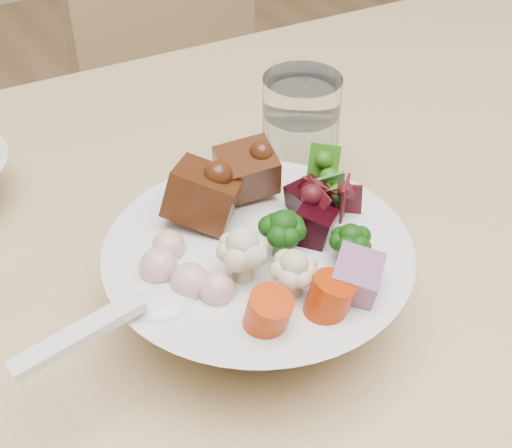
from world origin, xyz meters
The scene contains 5 objects.
dining_table centered at (0.11, 0.15, 0.72)m, with size 1.80×1.11×0.81m.
chair_far centered at (0.27, 0.87, 0.51)m, with size 0.49×0.49×0.90m.
food_bowl centered at (-0.08, 0.18, 0.85)m, with size 0.23×0.23×0.12m.
soup_spoon centered at (-0.18, 0.16, 0.87)m, with size 0.13×0.04×0.03m.
water_glass centered at (0.04, 0.29, 0.86)m, with size 0.07×0.07×0.12m.
Camera 1 is at (-0.29, -0.16, 1.22)m, focal length 50.00 mm.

